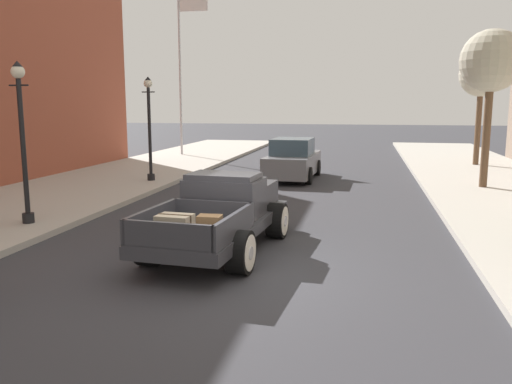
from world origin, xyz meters
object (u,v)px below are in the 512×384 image
at_px(hotrod_truck_gunmetal, 223,212).
at_px(street_tree_second, 492,63).
at_px(street_lamp_far, 149,121).
at_px(street_tree_third, 482,76).
at_px(flagpole, 183,53).
at_px(car_background_grey, 293,160).
at_px(street_lamp_near, 22,131).

relative_size(hotrod_truck_gunmetal, street_tree_second, 0.94).
distance_m(hotrod_truck_gunmetal, street_lamp_far, 9.63).
bearing_deg(street_tree_third, hotrod_truck_gunmetal, -116.63).
bearing_deg(flagpole, street_lamp_far, -78.02).
distance_m(hotrod_truck_gunmetal, flagpole, 20.19).
xyz_separation_m(flagpole, street_tree_third, (15.24, -2.09, -1.49)).
xyz_separation_m(car_background_grey, street_tree_second, (6.90, -1.58, 3.61)).
distance_m(flagpole, street_tree_third, 15.46).
distance_m(car_background_grey, street_tree_second, 7.95).
bearing_deg(street_lamp_near, hotrod_truck_gunmetal, -7.37).
xyz_separation_m(street_lamp_far, flagpole, (-2.15, 10.14, 3.39)).
xyz_separation_m(hotrod_truck_gunmetal, street_lamp_far, (-5.02, 8.06, 1.63)).
relative_size(flagpole, street_tree_second, 1.72).
relative_size(hotrod_truck_gunmetal, street_lamp_near, 1.31).
relative_size(street_lamp_far, flagpole, 0.42).
bearing_deg(street_tree_second, street_tree_third, 81.19).
height_order(street_lamp_near, street_tree_second, street_tree_second).
height_order(flagpole, street_tree_third, flagpole).
xyz_separation_m(street_lamp_near, street_tree_second, (12.05, 8.25, 1.99)).
bearing_deg(hotrod_truck_gunmetal, street_lamp_near, 172.63).
xyz_separation_m(hotrod_truck_gunmetal, street_tree_third, (8.08, 16.11, 3.53)).
bearing_deg(hotrod_truck_gunmetal, car_background_grey, 89.68).
bearing_deg(street_lamp_far, hotrod_truck_gunmetal, -58.11).
xyz_separation_m(car_background_grey, street_lamp_far, (-5.08, -2.42, 1.62)).
relative_size(car_background_grey, flagpole, 0.48).
bearing_deg(car_background_grey, street_lamp_far, -154.50).
bearing_deg(street_lamp_near, street_lamp_far, 89.44).
relative_size(car_background_grey, street_lamp_far, 1.13).
bearing_deg(car_background_grey, street_tree_third, 35.05).
bearing_deg(street_lamp_near, car_background_grey, 62.34).
bearing_deg(flagpole, street_tree_second, -33.34).
bearing_deg(flagpole, street_lamp_near, -83.24).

